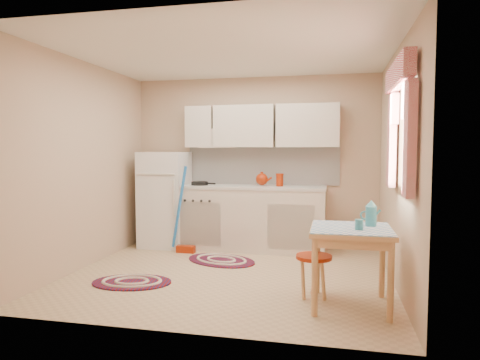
{
  "coord_description": "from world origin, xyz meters",
  "views": [
    {
      "loc": [
        1.14,
        -4.68,
        1.43
      ],
      "look_at": [
        0.08,
        0.25,
        1.07
      ],
      "focal_mm": 32.0,
      "sensor_mm": 36.0,
      "label": 1
    }
  ],
  "objects_px": {
    "table": "(351,267)",
    "stool": "(314,277)",
    "base_cabinets": "(246,219)",
    "fridge": "(165,199)"
  },
  "relations": [
    {
      "from": "table",
      "to": "stool",
      "type": "relative_size",
      "value": 1.71
    },
    {
      "from": "base_cabinets",
      "to": "stool",
      "type": "height_order",
      "value": "base_cabinets"
    },
    {
      "from": "base_cabinets",
      "to": "table",
      "type": "bearing_deg",
      "value": -55.54
    },
    {
      "from": "stool",
      "to": "table",
      "type": "bearing_deg",
      "value": -23.36
    },
    {
      "from": "fridge",
      "to": "base_cabinets",
      "type": "relative_size",
      "value": 0.62
    },
    {
      "from": "base_cabinets",
      "to": "stool",
      "type": "distance_m",
      "value": 2.16
    },
    {
      "from": "base_cabinets",
      "to": "stool",
      "type": "relative_size",
      "value": 5.36
    },
    {
      "from": "fridge",
      "to": "table",
      "type": "relative_size",
      "value": 1.94
    },
    {
      "from": "base_cabinets",
      "to": "stool",
      "type": "bearing_deg",
      "value": -60.74
    },
    {
      "from": "base_cabinets",
      "to": "table",
      "type": "xyz_separation_m",
      "value": [
        1.39,
        -2.02,
        -0.08
      ]
    }
  ]
}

